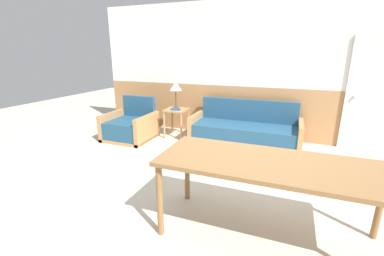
{
  "coord_description": "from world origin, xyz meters",
  "views": [
    {
      "loc": [
        0.52,
        -2.66,
        1.71
      ],
      "look_at": [
        -0.94,
        1.12,
        0.51
      ],
      "focal_mm": 24.0,
      "sensor_mm": 36.0,
      "label": 1
    }
  ],
  "objects_px": {
    "dining_table": "(272,170)",
    "armchair": "(131,127)",
    "table_lamp": "(176,87)",
    "couch": "(245,132)",
    "side_table": "(176,115)"
  },
  "relations": [
    {
      "from": "armchair",
      "to": "table_lamp",
      "type": "distance_m",
      "value": 1.24
    },
    {
      "from": "couch",
      "to": "side_table",
      "type": "relative_size",
      "value": 3.44
    },
    {
      "from": "side_table",
      "to": "dining_table",
      "type": "distance_m",
      "value": 3.24
    },
    {
      "from": "dining_table",
      "to": "armchair",
      "type": "bearing_deg",
      "value": 145.09
    },
    {
      "from": "table_lamp",
      "to": "dining_table",
      "type": "relative_size",
      "value": 0.27
    },
    {
      "from": "side_table",
      "to": "table_lamp",
      "type": "bearing_deg",
      "value": 117.43
    },
    {
      "from": "couch",
      "to": "armchair",
      "type": "relative_size",
      "value": 2.28
    },
    {
      "from": "table_lamp",
      "to": "dining_table",
      "type": "height_order",
      "value": "table_lamp"
    },
    {
      "from": "armchair",
      "to": "table_lamp",
      "type": "height_order",
      "value": "table_lamp"
    },
    {
      "from": "armchair",
      "to": "table_lamp",
      "type": "bearing_deg",
      "value": 28.41
    },
    {
      "from": "couch",
      "to": "armchair",
      "type": "height_order",
      "value": "armchair"
    },
    {
      "from": "side_table",
      "to": "dining_table",
      "type": "bearing_deg",
      "value": -49.97
    },
    {
      "from": "table_lamp",
      "to": "side_table",
      "type": "bearing_deg",
      "value": -62.57
    },
    {
      "from": "couch",
      "to": "table_lamp",
      "type": "xyz_separation_m",
      "value": [
        -1.45,
        0.0,
        0.8
      ]
    },
    {
      "from": "couch",
      "to": "dining_table",
      "type": "distance_m",
      "value": 2.68
    }
  ]
}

